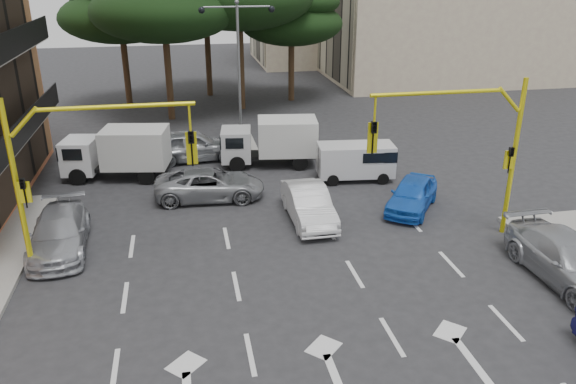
# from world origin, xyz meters

# --- Properties ---
(ground) EXTENTS (120.00, 120.00, 0.00)m
(ground) POSITION_xyz_m (0.00, 0.00, 0.00)
(ground) COLOR #28282B
(ground) RESTS_ON ground
(median_strip) EXTENTS (1.40, 6.00, 0.15)m
(median_strip) POSITION_xyz_m (0.00, 16.00, 0.07)
(median_strip) COLOR gray
(median_strip) RESTS_ON ground
(pine_left_near) EXTENTS (9.15, 9.15, 10.23)m
(pine_left_near) POSITION_xyz_m (-3.94, 21.96, 7.60)
(pine_left_near) COLOR #382616
(pine_left_near) RESTS_ON ground
(pine_left_far) EXTENTS (8.32, 8.32, 9.30)m
(pine_left_far) POSITION_xyz_m (-6.94, 25.96, 6.91)
(pine_left_far) COLOR #382616
(pine_left_far) RESTS_ON ground
(pine_right) EXTENTS (7.49, 7.49, 8.37)m
(pine_right) POSITION_xyz_m (5.06, 25.96, 6.22)
(pine_right) COLOR #382616
(pine_right) RESTS_ON ground
(signal_mast_right) EXTENTS (5.79, 0.37, 6.00)m
(signal_mast_right) POSITION_xyz_m (6.80, 1.99, 3.88)
(signal_mast_right) COLOR yellow
(signal_mast_right) RESTS_ON ground
(signal_mast_left) EXTENTS (5.79, 0.37, 6.00)m
(signal_mast_left) POSITION_xyz_m (-6.80, 1.99, 3.88)
(signal_mast_left) COLOR yellow
(signal_mast_left) RESTS_ON ground
(street_lamp_center) EXTENTS (4.16, 0.36, 7.77)m
(street_lamp_center) POSITION_xyz_m (0.00, 16.00, 5.43)
(street_lamp_center) COLOR slate
(street_lamp_center) RESTS_ON median_strip
(car_white_hatch) EXTENTS (1.56, 4.33, 1.42)m
(car_white_hatch) POSITION_xyz_m (1.42, 4.47, 0.71)
(car_white_hatch) COLOR silver
(car_white_hatch) RESTS_ON ground
(car_blue_compact) EXTENTS (3.61, 4.16, 1.35)m
(car_blue_compact) POSITION_xyz_m (5.97, 4.75, 0.68)
(car_blue_compact) COLOR blue
(car_blue_compact) RESTS_ON ground
(car_silver_wagon) EXTENTS (2.20, 4.82, 1.37)m
(car_silver_wagon) POSITION_xyz_m (-8.00, 3.73, 0.68)
(car_silver_wagon) COLOR #AEB0B6
(car_silver_wagon) RESTS_ON ground
(car_silver_cross_a) EXTENTS (4.92, 2.53, 1.33)m
(car_silver_cross_a) POSITION_xyz_m (-2.34, 7.56, 0.66)
(car_silver_cross_a) COLOR #929599
(car_silver_cross_a) RESTS_ON ground
(car_silver_cross_b) EXTENTS (4.97, 2.30, 1.65)m
(car_silver_cross_b) POSITION_xyz_m (-2.89, 13.00, 0.82)
(car_silver_cross_b) COLOR #A1A5A9
(car_silver_cross_b) RESTS_ON ground
(car_silver_parked) EXTENTS (2.19, 5.17, 1.49)m
(car_silver_parked) POSITION_xyz_m (8.70, -1.68, 0.74)
(car_silver_parked) COLOR #A3A5AB
(car_silver_parked) RESTS_ON ground
(van_white) EXTENTS (3.74, 1.99, 1.79)m
(van_white) POSITION_xyz_m (4.68, 8.63, 0.90)
(van_white) COLOR silver
(van_white) RESTS_ON ground
(box_truck_a) EXTENTS (5.30, 2.94, 2.47)m
(box_truck_a) POSITION_xyz_m (-6.52, 11.02, 1.23)
(box_truck_a) COLOR white
(box_truck_a) RESTS_ON ground
(box_truck_b) EXTENTS (5.17, 2.71, 2.43)m
(box_truck_b) POSITION_xyz_m (1.00, 11.50, 1.22)
(box_truck_b) COLOR silver
(box_truck_b) RESTS_ON ground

